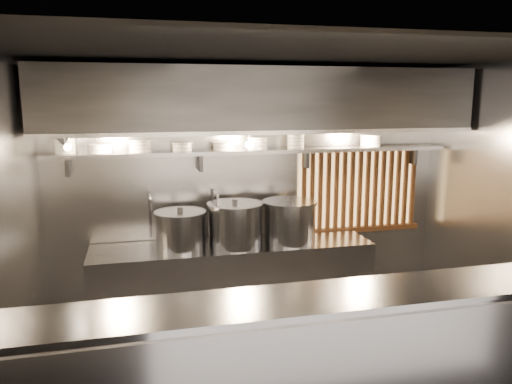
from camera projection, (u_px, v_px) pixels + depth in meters
name	position (u px, v px, depth m)	size (l,w,h in m)	color
floor	(290.00, 373.00, 4.51)	(4.50, 4.50, 0.00)	black
ceiling	(295.00, 53.00, 4.00)	(4.50, 4.50, 0.00)	black
wall_back	(252.00, 191.00, 5.69)	(4.50, 4.50, 0.00)	gray
wall_left	(6.00, 240.00, 3.73)	(3.00, 3.00, 0.00)	gray
serving_counter	(333.00, 371.00, 3.49)	(4.50, 0.56, 1.13)	#9F9FA4
cooking_bench	(233.00, 284.00, 5.44)	(3.00, 0.70, 0.90)	#9F9FA4
bowl_shelf	(256.00, 151.00, 5.43)	(4.40, 0.34, 0.04)	#9F9FA4
exhaust_hood	(261.00, 100.00, 5.12)	(4.40, 0.81, 0.65)	#2D2D30
wood_screen	(359.00, 189.00, 5.95)	(1.56, 0.09, 1.04)	#FFC972
faucet_left	(150.00, 207.00, 5.31)	(0.04, 0.30, 0.50)	silver
faucet_right	(215.00, 204.00, 5.47)	(0.04, 0.30, 0.50)	silver
heat_lamp	(64.00, 141.00, 4.50)	(0.25, 0.35, 0.20)	#9F9FA4
pendant_bulb	(249.00, 145.00, 5.27)	(0.09, 0.09, 0.19)	#2D2D30
stock_pot_left	(181.00, 230.00, 5.17)	(0.60, 0.60, 0.44)	#9F9FA4
stock_pot_mid	(235.00, 224.00, 5.27)	(0.77, 0.77, 0.50)	#9F9FA4
stock_pot_right	(289.00, 221.00, 5.42)	(0.73, 0.73, 0.49)	#9F9FA4
bowl_stack_0	(65.00, 145.00, 4.95)	(0.21, 0.21, 0.17)	silver
bowl_stack_1	(100.00, 148.00, 5.04)	(0.24, 0.24, 0.09)	silver
bowl_stack_2	(140.00, 146.00, 5.13)	(0.24, 0.24, 0.13)	silver
bowl_stack_3	(182.00, 147.00, 5.23)	(0.22, 0.22, 0.09)	silver
bowl_stack_4	(223.00, 146.00, 5.33)	(0.24, 0.24, 0.09)	silver
bowl_stack_5	(258.00, 143.00, 5.42)	(0.23, 0.23, 0.13)	silver
bowl_stack_6	(296.00, 141.00, 5.51)	(0.20, 0.20, 0.17)	silver
bowl_stack_7	(370.00, 141.00, 5.73)	(0.24, 0.24, 0.13)	silver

